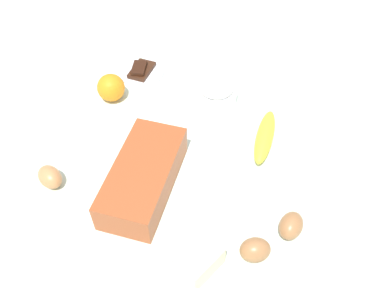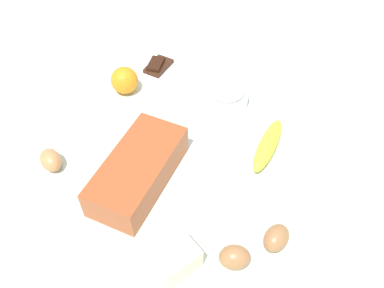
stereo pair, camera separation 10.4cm
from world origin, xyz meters
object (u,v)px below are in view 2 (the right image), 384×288
at_px(flour_bowl, 227,95).
at_px(banana, 268,145).
at_px(egg_near_butter, 235,257).
at_px(loaf_pan, 138,170).
at_px(butter_block, 176,260).
at_px(orange_fruit, 124,80).
at_px(egg_beside_bowl, 276,238).
at_px(egg_loose, 51,160).
at_px(chocolate_plate, 158,68).

bearing_deg(flour_bowl, banana, 61.02).
relative_size(banana, egg_near_butter, 2.90).
height_order(loaf_pan, butter_block, loaf_pan).
bearing_deg(butter_block, orange_fruit, -131.00).
bearing_deg(loaf_pan, butter_block, 47.58).
relative_size(butter_block, egg_beside_bowl, 1.31).
bearing_deg(banana, flour_bowl, -118.98).
distance_m(flour_bowl, banana, 0.20).
bearing_deg(orange_fruit, egg_loose, 4.38).
distance_m(loaf_pan, egg_near_butter, 0.30).
xyz_separation_m(banana, butter_block, (0.39, -0.02, 0.01)).
xyz_separation_m(banana, egg_near_butter, (0.32, 0.08, 0.01)).
height_order(loaf_pan, chocolate_plate, loaf_pan).
xyz_separation_m(egg_loose, chocolate_plate, (-0.45, 0.00, -0.01)).
height_order(flour_bowl, chocolate_plate, flour_bowl).
height_order(butter_block, egg_loose, butter_block).
distance_m(banana, egg_beside_bowl, 0.27).
distance_m(orange_fruit, egg_near_butter, 0.61).
relative_size(egg_loose, chocolate_plate, 0.53).
distance_m(orange_fruit, butter_block, 0.57).
bearing_deg(banana, butter_block, -2.57).
bearing_deg(flour_bowl, egg_near_butter, 31.36).
bearing_deg(egg_beside_bowl, banana, -150.61).
height_order(butter_block, chocolate_plate, butter_block).
relative_size(egg_beside_bowl, chocolate_plate, 0.53).
xyz_separation_m(banana, egg_loose, (0.34, -0.43, 0.00)).
distance_m(orange_fruit, chocolate_plate, 0.13).
bearing_deg(egg_near_butter, loaf_pan, -102.26).
height_order(flour_bowl, orange_fruit, orange_fruit).
distance_m(egg_beside_bowl, egg_loose, 0.57).
height_order(banana, butter_block, butter_block).
distance_m(butter_block, egg_near_butter, 0.12).
bearing_deg(egg_loose, loaf_pan, 111.21).
bearing_deg(chocolate_plate, butter_block, 38.91).
distance_m(flour_bowl, chocolate_plate, 0.25).
bearing_deg(egg_loose, egg_beside_bowl, 100.52).
bearing_deg(orange_fruit, banana, 91.89).
distance_m(loaf_pan, egg_beside_bowl, 0.35).
xyz_separation_m(egg_beside_bowl, chocolate_plate, (-0.35, -0.56, -0.01)).
relative_size(flour_bowl, egg_near_butter, 1.84).
xyz_separation_m(orange_fruit, butter_block, (0.38, 0.43, -0.01)).
xyz_separation_m(loaf_pan, flour_bowl, (-0.35, 0.04, -0.01)).
xyz_separation_m(egg_near_butter, egg_loose, (0.02, -0.50, -0.00)).
xyz_separation_m(banana, chocolate_plate, (-0.11, -0.42, -0.01)).
relative_size(butter_block, chocolate_plate, 0.69).
height_order(butter_block, egg_beside_bowl, butter_block).
height_order(loaf_pan, egg_near_butter, loaf_pan).
bearing_deg(flour_bowl, egg_beside_bowl, 42.90).
bearing_deg(egg_beside_bowl, egg_loose, -79.48).
bearing_deg(egg_beside_bowl, orange_fruit, -110.54).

